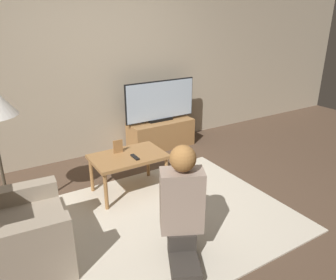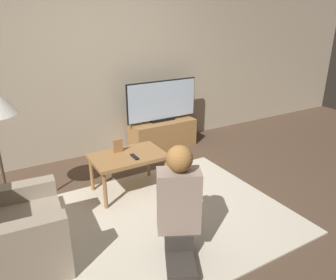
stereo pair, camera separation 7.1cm
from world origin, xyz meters
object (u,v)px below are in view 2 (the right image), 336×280
at_px(tv, 162,101).
at_px(person_kneeling, 179,204).
at_px(coffee_table, 128,159).
at_px(armchair, 7,236).

bearing_deg(tv, person_kneeling, -116.22).
height_order(coffee_table, person_kneeling, person_kneeling).
distance_m(tv, person_kneeling, 2.42).
relative_size(tv, armchair, 1.26).
bearing_deg(coffee_table, tv, 45.04).
height_order(armchair, person_kneeling, person_kneeling).
bearing_deg(coffee_table, armchair, -154.73).
relative_size(tv, person_kneeling, 1.13).
bearing_deg(armchair, person_kneeling, -110.78).
distance_m(tv, armchair, 2.81).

